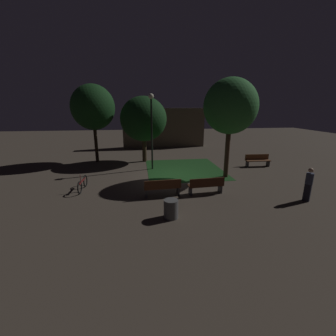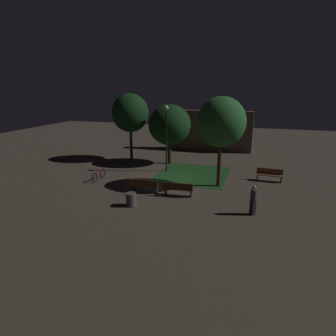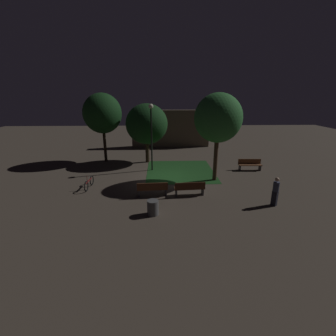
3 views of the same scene
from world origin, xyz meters
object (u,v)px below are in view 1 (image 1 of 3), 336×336
at_px(tree_near_wall, 230,107).
at_px(tree_tall_center, 144,119).
at_px(pedestrian, 309,184).
at_px(bicycle, 83,184).
at_px(bench_near_trees, 257,160).
at_px(trash_bin, 171,209).
at_px(lamp_post_near_wall, 152,120).
at_px(bench_by_lamp, 206,185).
at_px(tree_lawn_side, 93,107).
at_px(bench_back_row, 163,187).

bearing_deg(tree_near_wall, tree_tall_center, 135.60).
distance_m(tree_near_wall, pedestrian, 5.84).
height_order(tree_near_wall, bicycle, tree_near_wall).
bearing_deg(bench_near_trees, trash_bin, -136.58).
relative_size(bench_near_trees, lamp_post_near_wall, 0.35).
bearing_deg(bench_near_trees, bench_by_lamp, -138.07).
relative_size(bench_near_trees, tree_lawn_side, 0.31).
relative_size(bench_back_row, lamp_post_near_wall, 0.36).
xyz_separation_m(tree_tall_center, tree_lawn_side, (-3.78, 0.39, 0.87)).
relative_size(tree_lawn_side, tree_near_wall, 1.00).
xyz_separation_m(tree_near_wall, lamp_post_near_wall, (-4.47, 2.44, -0.86)).
xyz_separation_m(bench_back_row, bicycle, (-4.10, 1.40, -0.14)).
height_order(tree_near_wall, lamp_post_near_wall, tree_near_wall).
xyz_separation_m(bench_by_lamp, tree_lawn_side, (-6.63, 7.89, 3.74)).
bearing_deg(tree_tall_center, bench_by_lamp, -69.15).
xyz_separation_m(bench_near_trees, tree_tall_center, (-8.23, 2.66, 2.87)).
height_order(bench_near_trees, bicycle, bicycle).
bearing_deg(bicycle, bench_by_lamp, -12.55).
bearing_deg(tree_near_wall, bench_near_trees, 33.47).
bearing_deg(lamp_post_near_wall, tree_tall_center, 101.17).
relative_size(tree_lawn_side, trash_bin, 7.78).
distance_m(bench_back_row, pedestrian, 6.80).
xyz_separation_m(tree_lawn_side, bicycle, (0.32, -6.48, -3.87)).
distance_m(tree_tall_center, tree_lawn_side, 3.90).
xyz_separation_m(lamp_post_near_wall, trash_bin, (0.26, -7.36, -3.04)).
bearing_deg(bench_near_trees, pedestrian, -98.64).
xyz_separation_m(bench_back_row, trash_bin, (0.09, -2.26, -0.10)).
height_order(bench_near_trees, pedestrian, pedestrian).
distance_m(bench_by_lamp, tree_lawn_side, 10.96).
distance_m(bench_near_trees, lamp_post_near_wall, 8.30).
distance_m(tree_lawn_side, tree_near_wall, 10.17).
xyz_separation_m(bench_back_row, bench_by_lamp, (2.21, 0.00, 0.00)).
height_order(lamp_post_near_wall, pedestrian, lamp_post_near_wall).
xyz_separation_m(tree_near_wall, pedestrian, (2.34, -4.11, -3.43)).
bearing_deg(trash_bin, bench_by_lamp, 46.88).
bearing_deg(bench_by_lamp, tree_tall_center, 110.85).
distance_m(bench_by_lamp, tree_tall_center, 8.51).
height_order(bench_back_row, trash_bin, bench_back_row).
bearing_deg(lamp_post_near_wall, bench_by_lamp, -64.97).
distance_m(lamp_post_near_wall, trash_bin, 7.96).
distance_m(bicycle, pedestrian, 11.12).
xyz_separation_m(tree_tall_center, tree_near_wall, (4.94, -4.84, 0.93)).
bearing_deg(bench_back_row, bench_by_lamp, 0.00).
bearing_deg(bicycle, pedestrian, -14.90).
bearing_deg(bench_near_trees, tree_lawn_side, 165.74).
relative_size(bench_by_lamp, pedestrian, 1.14).
bearing_deg(bench_back_row, pedestrian, -12.35).
xyz_separation_m(tree_tall_center, lamp_post_near_wall, (0.47, -2.39, 0.07)).
xyz_separation_m(bench_by_lamp, trash_bin, (-2.12, -2.26, -0.10)).
height_order(tree_near_wall, pedestrian, tree_near_wall).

